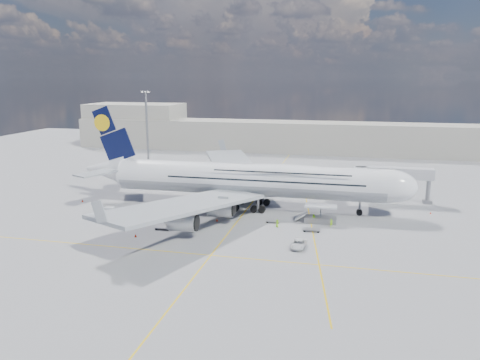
% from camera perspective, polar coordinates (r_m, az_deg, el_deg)
% --- Properties ---
extents(ground, '(300.00, 300.00, 0.00)m').
position_cam_1_polar(ground, '(98.80, -0.27, -4.99)').
color(ground, gray).
rests_on(ground, ground).
extents(taxi_line_main, '(0.25, 220.00, 0.01)m').
position_cam_1_polar(taxi_line_main, '(98.80, -0.27, -4.98)').
color(taxi_line_main, '#E7B90C').
rests_on(taxi_line_main, ground).
extents(taxi_line_cross, '(120.00, 0.25, 0.01)m').
position_cam_1_polar(taxi_line_cross, '(80.58, -3.58, -9.15)').
color(taxi_line_cross, '#E7B90C').
rests_on(taxi_line_cross, ground).
extents(taxi_line_diag, '(14.16, 99.06, 0.01)m').
position_cam_1_polar(taxi_line_diag, '(106.22, 8.37, -3.86)').
color(taxi_line_diag, '#E7B90C').
rests_on(taxi_line_diag, ground).
extents(airliner, '(77.26, 79.15, 23.71)m').
position_cam_1_polar(airliner, '(106.41, 1.10, 0.12)').
color(airliner, white).
rests_on(airliner, ground).
extents(jet_bridge, '(18.80, 12.10, 8.50)m').
position_cam_1_polar(jet_bridge, '(115.22, 16.80, 0.53)').
color(jet_bridge, '#B7B7BC').
rests_on(jet_bridge, ground).
extents(cargo_loader, '(8.53, 3.20, 3.67)m').
position_cam_1_polar(cargo_loader, '(98.90, 9.68, -4.39)').
color(cargo_loader, silver).
rests_on(cargo_loader, ground).
extents(light_mast, '(3.00, 0.70, 25.50)m').
position_cam_1_polar(light_mast, '(150.87, -11.26, 6.00)').
color(light_mast, gray).
rests_on(light_mast, ground).
extents(terminal, '(180.00, 16.00, 12.00)m').
position_cam_1_polar(terminal, '(189.44, 6.37, 5.25)').
color(terminal, '#B2AD9E').
rests_on(terminal, ground).
extents(hangar, '(40.00, 22.00, 18.00)m').
position_cam_1_polar(hangar, '(213.49, -12.57, 6.66)').
color(hangar, '#B2AD9E').
rests_on(hangar, ground).
extents(tree_line, '(160.00, 6.00, 8.00)m').
position_cam_1_polar(tree_line, '(233.84, 17.52, 5.63)').
color(tree_line, '#193814').
rests_on(tree_line, ground).
extents(dolly_row_a, '(3.38, 2.10, 2.02)m').
position_cam_1_polar(dolly_row_a, '(102.90, -8.47, -3.78)').
color(dolly_row_a, gray).
rests_on(dolly_row_a, ground).
extents(dolly_row_b, '(3.32, 1.85, 0.48)m').
position_cam_1_polar(dolly_row_b, '(94.68, -9.31, -5.71)').
color(dolly_row_b, gray).
rests_on(dolly_row_b, ground).
extents(dolly_row_c, '(3.24, 2.26, 0.43)m').
position_cam_1_polar(dolly_row_c, '(95.66, -7.07, -5.47)').
color(dolly_row_c, gray).
rests_on(dolly_row_c, ground).
extents(dolly_back, '(2.88, 1.56, 1.81)m').
position_cam_1_polar(dolly_back, '(106.21, -15.64, -3.66)').
color(dolly_back, gray).
rests_on(dolly_back, ground).
extents(dolly_nose_far, '(3.32, 1.81, 0.48)m').
position_cam_1_polar(dolly_nose_far, '(93.24, 8.72, -5.98)').
color(dolly_nose_far, gray).
rests_on(dolly_nose_far, ground).
extents(dolly_nose_near, '(2.82, 1.57, 0.41)m').
position_cam_1_polar(dolly_nose_near, '(97.73, 4.06, -5.02)').
color(dolly_nose_near, gray).
rests_on(dolly_nose_near, ground).
extents(baggage_tug, '(3.19, 2.10, 1.83)m').
position_cam_1_polar(baggage_tug, '(101.23, -7.48, -4.18)').
color(baggage_tug, silver).
rests_on(baggage_tug, ground).
extents(catering_truck_inner, '(6.74, 4.08, 3.75)m').
position_cam_1_polar(catering_truck_inner, '(132.16, 0.30, 0.31)').
color(catering_truck_inner, gray).
rests_on(catering_truck_inner, ground).
extents(catering_truck_outer, '(8.21, 5.83, 4.52)m').
position_cam_1_polar(catering_truck_outer, '(142.60, -0.51, 1.35)').
color(catering_truck_outer, gray).
rests_on(catering_truck_outer, ground).
extents(service_van, '(2.65, 5.10, 1.37)m').
position_cam_1_polar(service_van, '(84.15, 7.16, -7.76)').
color(service_van, silver).
rests_on(service_van, ground).
extents(crew_nose, '(0.72, 0.68, 1.66)m').
position_cam_1_polar(crew_nose, '(96.46, 11.07, -5.15)').
color(crew_nose, '#A3F419').
rests_on(crew_nose, ground).
extents(crew_loader, '(1.06, 0.95, 1.80)m').
position_cam_1_polar(crew_loader, '(98.42, 8.98, -4.66)').
color(crew_loader, '#8FDF17').
rests_on(crew_loader, ground).
extents(crew_wing, '(0.43, 0.94, 1.58)m').
position_cam_1_polar(crew_wing, '(104.23, -7.03, -3.69)').
color(crew_wing, '#C9F71A').
rests_on(crew_wing, ground).
extents(crew_van, '(0.86, 0.93, 1.59)m').
position_cam_1_polar(crew_van, '(94.79, 4.55, -5.29)').
color(crew_van, '#93E818').
rests_on(crew_van, ground).
extents(crew_tug, '(1.27, 1.03, 1.71)m').
position_cam_1_polar(crew_tug, '(98.10, -5.76, -4.66)').
color(crew_tug, '#B8F619').
rests_on(crew_tug, ground).
extents(cone_nose, '(0.38, 0.38, 0.49)m').
position_cam_1_polar(cone_nose, '(111.75, 22.22, -3.73)').
color(cone_nose, '#F3310C').
rests_on(cone_nose, ground).
extents(cone_wing_left_inner, '(0.49, 0.49, 0.62)m').
position_cam_1_polar(cone_wing_left_inner, '(122.32, 0.39, -1.40)').
color(cone_wing_left_inner, '#F3310C').
rests_on(cone_wing_left_inner, ground).
extents(cone_wing_left_outer, '(0.45, 0.45, 0.57)m').
position_cam_1_polar(cone_wing_left_outer, '(139.29, -4.46, 0.28)').
color(cone_wing_left_outer, '#F3310C').
rests_on(cone_wing_left_outer, ground).
extents(cone_wing_right_inner, '(0.42, 0.42, 0.53)m').
position_cam_1_polar(cone_wing_right_inner, '(98.49, -2.82, -4.90)').
color(cone_wing_right_inner, '#F3310C').
rests_on(cone_wing_right_inner, ground).
extents(cone_wing_right_outer, '(0.46, 0.46, 0.59)m').
position_cam_1_polar(cone_wing_right_outer, '(91.23, -12.62, -6.62)').
color(cone_wing_right_outer, '#F3310C').
rests_on(cone_wing_right_outer, ground).
extents(cone_tail, '(0.49, 0.49, 0.63)m').
position_cam_1_polar(cone_tail, '(119.47, -18.66, -2.41)').
color(cone_tail, '#F3310C').
rests_on(cone_tail, ground).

